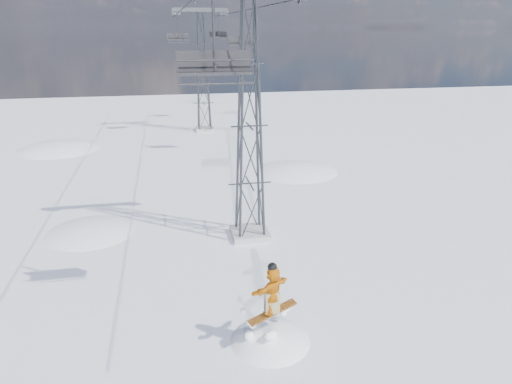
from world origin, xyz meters
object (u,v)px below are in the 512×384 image
lift_tower_far (203,75)px  lift_chair_near (214,65)px  lift_tower_near (249,127)px  snowboarder_jump (269,381)px

lift_tower_far → lift_chair_near: size_ratio=4.23×
lift_tower_far → lift_chair_near: (-2.20, -31.49, 3.22)m
lift_tower_near → snowboarder_jump: 10.75m
lift_chair_near → lift_tower_far: bearing=86.0°
lift_tower_near → snowboarder_jump: lift_tower_near is taller
lift_tower_far → lift_tower_near: bearing=-90.0°
lift_tower_far → snowboarder_jump: lift_tower_far is taller
lift_tower_near → lift_chair_near: bearing=-108.7°
lift_tower_near → snowboarder_jump: size_ratio=1.64×
lift_tower_near → lift_tower_far: bearing=90.0°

